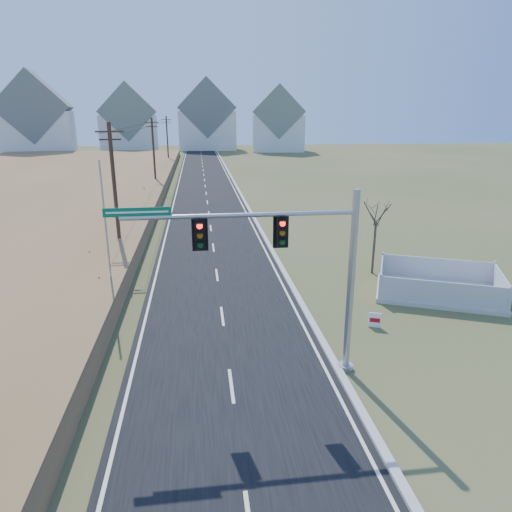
# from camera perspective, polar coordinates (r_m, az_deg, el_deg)

# --- Properties ---
(ground) EXTENTS (260.00, 260.00, 0.00)m
(ground) POSITION_cam_1_polar(r_m,az_deg,el_deg) (19.01, -3.55, -12.72)
(ground) COLOR #464C24
(ground) RESTS_ON ground
(road) EXTENTS (8.00, 180.00, 0.06)m
(road) POSITION_cam_1_polar(r_m,az_deg,el_deg) (67.10, -6.43, 9.18)
(road) COLOR black
(road) RESTS_ON ground
(curb) EXTENTS (0.30, 180.00, 0.18)m
(curb) POSITION_cam_1_polar(r_m,az_deg,el_deg) (67.28, -2.85, 9.34)
(curb) COLOR #B2AFA8
(curb) RESTS_ON ground
(reed_marsh) EXTENTS (38.00, 110.00, 1.30)m
(reed_marsh) POSITION_cam_1_polar(r_m,az_deg,el_deg) (61.60, -29.35, 6.92)
(reed_marsh) COLOR #946A43
(reed_marsh) RESTS_ON ground
(utility_pole_near) EXTENTS (1.80, 0.26, 9.00)m
(utility_pole_near) POSITION_cam_1_polar(r_m,az_deg,el_deg) (32.28, -17.25, 8.01)
(utility_pole_near) COLOR #422D1E
(utility_pole_near) RESTS_ON ground
(utility_pole_mid) EXTENTS (1.80, 0.26, 9.00)m
(utility_pole_mid) POSITION_cam_1_polar(r_m,az_deg,el_deg) (61.86, -12.66, 12.52)
(utility_pole_mid) COLOR #422D1E
(utility_pole_mid) RESTS_ON ground
(utility_pole_far) EXTENTS (1.80, 0.26, 9.00)m
(utility_pole_far) POSITION_cam_1_polar(r_m,az_deg,el_deg) (91.72, -11.02, 14.09)
(utility_pole_far) COLOR #422D1E
(utility_pole_far) RESTS_ON ground
(condo_nw) EXTENTS (17.69, 13.38, 19.05)m
(condo_nw) POSITION_cam_1_polar(r_m,az_deg,el_deg) (122.20, -25.80, 14.92)
(condo_nw) COLOR silver
(condo_nw) RESTS_ON ground
(condo_nnw) EXTENTS (14.93, 11.17, 17.03)m
(condo_nnw) POSITION_cam_1_polar(r_m,az_deg,el_deg) (125.61, -15.61, 15.63)
(condo_nnw) COLOR silver
(condo_nnw) RESTS_ON ground
(condo_n) EXTENTS (15.27, 10.20, 18.54)m
(condo_n) POSITION_cam_1_polar(r_m,az_deg,el_deg) (128.47, -6.15, 16.48)
(condo_n) COLOR silver
(condo_n) RESTS_ON ground
(condo_ne) EXTENTS (14.12, 10.51, 16.52)m
(condo_ne) POSITION_cam_1_polar(r_m,az_deg,el_deg) (122.25, 2.76, 16.15)
(condo_ne) COLOR silver
(condo_ne) RESTS_ON ground
(traffic_signal_mast) EXTENTS (8.85, 0.60, 7.04)m
(traffic_signal_mast) POSITION_cam_1_polar(r_m,az_deg,el_deg) (16.34, 5.75, -1.21)
(traffic_signal_mast) COLOR #9EA0A5
(traffic_signal_mast) RESTS_ON ground
(fence_enclosure) EXTENTS (7.64, 6.58, 1.47)m
(fence_enclosure) POSITION_cam_1_polar(r_m,az_deg,el_deg) (26.99, 21.77, -3.91)
(fence_enclosure) COLOR #B7B5AD
(fence_enclosure) RESTS_ON ground
(open_sign) EXTENTS (0.55, 0.25, 0.71)m
(open_sign) POSITION_cam_1_polar(r_m,az_deg,el_deg) (22.03, 14.64, -7.75)
(open_sign) COLOR white
(open_sign) RESTS_ON ground
(flagpole) EXTENTS (0.33, 0.33, 7.37)m
(flagpole) POSITION_cam_1_polar(r_m,az_deg,el_deg) (24.72, -18.04, 1.08)
(flagpole) COLOR #B7B5AD
(flagpole) RESTS_ON ground
(bare_tree) EXTENTS (1.81, 1.81, 4.81)m
(bare_tree) POSITION_cam_1_polar(r_m,az_deg,el_deg) (28.35, 14.87, 5.32)
(bare_tree) COLOR #4C3F33
(bare_tree) RESTS_ON ground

